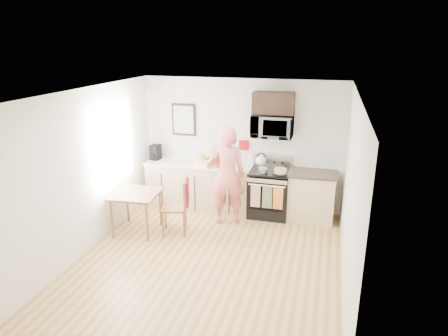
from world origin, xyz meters
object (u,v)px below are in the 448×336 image
(dining_table, at_px, (136,197))
(range, at_px, (269,194))
(chair, at_px, (182,199))
(microwave, at_px, (272,126))
(person, at_px, (227,176))
(cake, at_px, (280,171))

(dining_table, bearing_deg, range, 31.14)
(chair, bearing_deg, microwave, 26.87)
(person, height_order, chair, person)
(person, height_order, dining_table, person)
(chair, bearing_deg, cake, 16.60)
(range, relative_size, person, 0.63)
(person, bearing_deg, chair, 26.86)
(person, relative_size, dining_table, 2.34)
(range, xyz_separation_m, person, (-0.71, -0.53, 0.48))
(range, bearing_deg, microwave, 90.06)
(microwave, distance_m, chair, 2.16)
(microwave, xyz_separation_m, person, (-0.71, -0.63, -0.84))
(chair, distance_m, cake, 1.89)
(person, relative_size, cake, 6.39)
(person, bearing_deg, dining_table, 10.17)
(microwave, xyz_separation_m, cake, (0.22, -0.25, -0.79))
(person, bearing_deg, cake, -175.93)
(dining_table, relative_size, chair, 0.77)
(range, xyz_separation_m, dining_table, (-2.16, -1.31, 0.22))
(person, bearing_deg, range, -161.56)
(range, relative_size, microwave, 1.53)
(chair, height_order, cake, cake)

